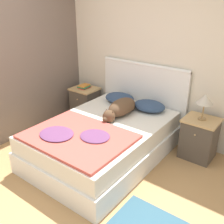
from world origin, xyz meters
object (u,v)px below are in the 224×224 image
at_px(nightstand_left, 85,103).
at_px(nightstand_right, 199,138).
at_px(bed, 103,141).
at_px(book_stack, 84,87).
at_px(pillow_right, 149,106).
at_px(pillow_left, 120,98).
at_px(dog, 120,108).
at_px(table_lamp, 205,100).

bearing_deg(nightstand_left, nightstand_right, 0.00).
xyz_separation_m(bed, book_stack, (-1.09, 0.81, 0.37)).
bearing_deg(book_stack, bed, -36.68).
distance_m(bed, nightstand_left, 1.36).
height_order(nightstand_left, pillow_right, pillow_right).
relative_size(bed, pillow_left, 4.15).
relative_size(nightstand_right, book_stack, 2.73).
relative_size(nightstand_right, dog, 0.75).
xyz_separation_m(bed, pillow_left, (-0.28, 0.78, 0.34)).
height_order(book_stack, table_lamp, table_lamp).
bearing_deg(bed, pillow_right, 70.44).
height_order(bed, pillow_left, pillow_left).
relative_size(book_stack, table_lamp, 0.60).
xyz_separation_m(bed, dog, (0.04, 0.37, 0.38)).
relative_size(dog, table_lamp, 2.18).
distance_m(nightstand_left, pillow_right, 1.40).
relative_size(nightstand_left, pillow_right, 1.20).
bearing_deg(table_lamp, bed, -143.11).
bearing_deg(dog, bed, -95.48).
bearing_deg(nightstand_right, nightstand_left, 180.00).
relative_size(bed, book_stack, 9.45).
height_order(bed, dog, dog).
relative_size(nightstand_right, pillow_left, 1.20).
height_order(nightstand_left, dog, dog).
bearing_deg(pillow_left, nightstand_right, 1.25).
xyz_separation_m(nightstand_right, pillow_right, (-0.80, -0.03, 0.30)).
relative_size(nightstand_right, table_lamp, 1.64).
height_order(pillow_right, book_stack, pillow_right).
bearing_deg(pillow_right, table_lamp, 1.99).
relative_size(bed, pillow_right, 4.15).
bearing_deg(nightstand_right, table_lamp, -90.00).
height_order(pillow_left, table_lamp, table_lamp).
distance_m(bed, table_lamp, 1.49).
bearing_deg(pillow_left, bed, -70.44).
height_order(nightstand_left, pillow_left, pillow_left).
height_order(nightstand_left, book_stack, book_stack).
relative_size(pillow_left, dog, 0.63).
height_order(pillow_right, dog, dog).
bearing_deg(book_stack, nightstand_left, 31.85).
distance_m(pillow_right, book_stack, 1.37).
distance_m(dog, table_lamp, 1.16).
relative_size(dog, book_stack, 3.64).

